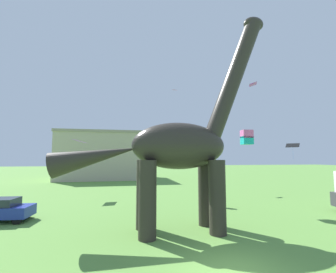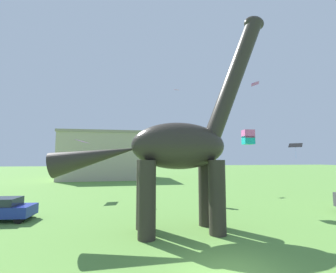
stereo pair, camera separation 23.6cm
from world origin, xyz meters
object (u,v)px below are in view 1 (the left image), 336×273
(dinosaur_sculpture, at_px, (178,146))
(kite_far_left, at_px, (174,90))
(person_photographer, at_px, (147,200))
(person_strolling_adult, at_px, (218,195))
(kite_apex, at_px, (80,141))
(kite_high_right, at_px, (293,145))
(kite_high_left, at_px, (247,137))
(kite_trailing, at_px, (253,84))

(dinosaur_sculpture, height_order, kite_far_left, kite_far_left)
(person_photographer, height_order, person_strolling_adult, person_strolling_adult)
(kite_far_left, bearing_deg, kite_apex, -151.69)
(person_photographer, height_order, kite_apex, kite_apex)
(person_strolling_adult, distance_m, kite_high_right, 12.58)
(person_photographer, height_order, kite_high_left, kite_high_left)
(person_strolling_adult, bearing_deg, kite_trailing, 44.57)
(person_photographer, height_order, kite_trailing, kite_trailing)
(person_photographer, distance_m, person_strolling_adult, 6.22)
(person_strolling_adult, distance_m, kite_apex, 16.13)
(kite_trailing, bearing_deg, kite_apex, 167.52)
(dinosaur_sculpture, distance_m, kite_far_left, 23.44)
(kite_high_right, bearing_deg, person_strolling_adult, -160.79)
(person_strolling_adult, xyz_separation_m, kite_apex, (-13.01, 8.06, 5.09))
(kite_apex, height_order, kite_far_left, kite_far_left)
(kite_high_right, height_order, kite_apex, kite_apex)
(kite_high_left, bearing_deg, dinosaur_sculpture, -148.13)
(kite_apex, relative_size, kite_far_left, 2.19)
(kite_apex, bearing_deg, dinosaur_sculpture, -60.34)
(person_photographer, relative_size, person_strolling_adult, 0.58)
(kite_high_left, bearing_deg, kite_apex, 147.79)
(person_strolling_adult, relative_size, kite_apex, 0.90)
(person_strolling_adult, relative_size, kite_far_left, 1.98)
(person_strolling_adult, bearing_deg, kite_high_right, 32.28)
(dinosaur_sculpture, relative_size, kite_far_left, 15.74)
(person_strolling_adult, xyz_separation_m, kite_high_right, (11.03, 3.84, 4.66))
(dinosaur_sculpture, xyz_separation_m, kite_high_right, (16.08, 9.77, 0.72))
(dinosaur_sculpture, xyz_separation_m, kite_apex, (-7.96, 13.98, 1.15))
(kite_apex, bearing_deg, person_photographer, -46.46)
(kite_apex, bearing_deg, kite_high_right, -9.94)
(person_photographer, bearing_deg, kite_high_right, 41.61)
(person_strolling_adult, bearing_deg, kite_apex, 161.31)
(dinosaur_sculpture, distance_m, kite_apex, 16.13)
(kite_high_right, xyz_separation_m, kite_far_left, (-11.48, 10.99, 9.17))
(kite_trailing, bearing_deg, kite_high_right, 0.47)
(dinosaur_sculpture, relative_size, person_strolling_adult, 7.94)
(dinosaur_sculpture, distance_m, kite_trailing, 16.74)
(person_photographer, height_order, kite_far_left, kite_far_left)
(kite_high_right, height_order, kite_high_left, kite_high_left)
(person_photographer, xyz_separation_m, kite_trailing, (12.36, 2.97, 12.05))
(kite_trailing, bearing_deg, person_photographer, -166.50)
(person_photographer, height_order, kite_high_right, kite_high_right)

